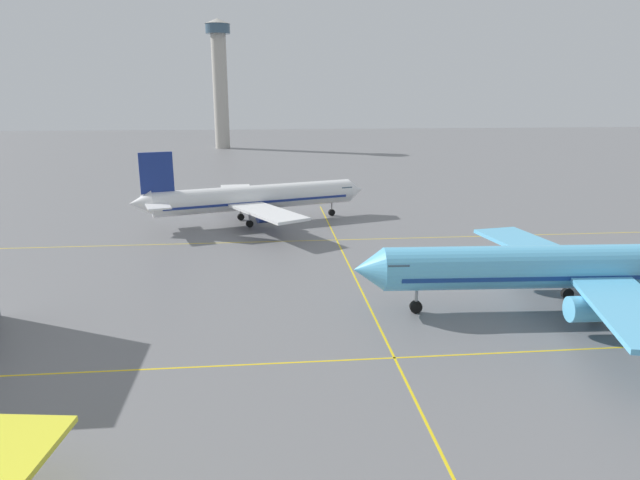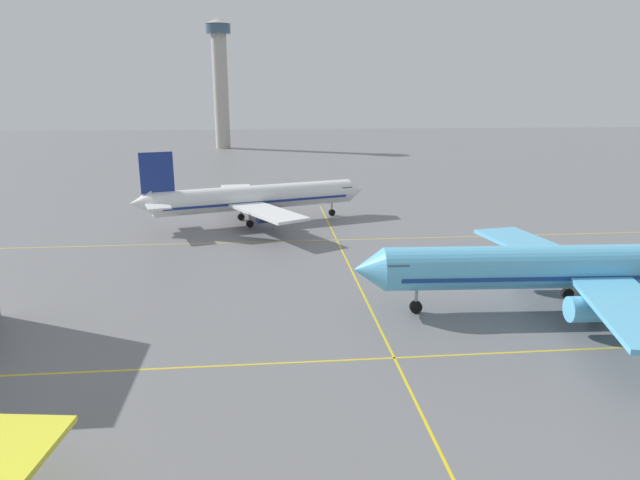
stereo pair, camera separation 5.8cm
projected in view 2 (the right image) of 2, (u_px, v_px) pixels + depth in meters
name	position (u px, v px, depth m)	size (l,w,h in m)	color
airliner_second_row	(570.00, 267.00, 51.88)	(40.14, 34.62, 12.49)	#5BB7E5
airliner_third_row	(254.00, 198.00, 86.84)	(36.79, 31.42, 11.67)	white
taxiway_markings	(394.00, 358.00, 43.46)	(128.42, 117.84, 0.01)	yellow
control_tower	(220.00, 76.00, 195.18)	(8.82, 8.82, 44.04)	#ADA89E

